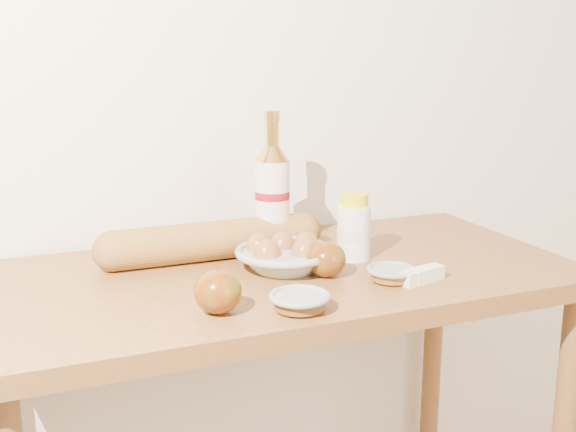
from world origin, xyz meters
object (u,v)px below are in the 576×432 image
object	(u,v)px
table	(283,326)
cream_bottle	(354,229)
baguette	(212,241)
egg_bowl	(284,256)
bourbon_bottle	(272,196)

from	to	relation	value
table	cream_bottle	world-z (taller)	cream_bottle
cream_bottle	baguette	size ratio (longest dim) A/B	0.28
cream_bottle	egg_bowl	xyz separation A→B (m)	(-0.17, -0.01, -0.04)
table	egg_bowl	world-z (taller)	egg_bowl
bourbon_bottle	cream_bottle	xyz separation A→B (m)	(0.14, -0.12, -0.06)
bourbon_bottle	egg_bowl	world-z (taller)	bourbon_bottle
table	egg_bowl	bearing A→B (deg)	-10.49
cream_bottle	egg_bowl	bearing A→B (deg)	177.29
bourbon_bottle	cream_bottle	world-z (taller)	bourbon_bottle
cream_bottle	bourbon_bottle	bearing A→B (deg)	132.66
table	bourbon_bottle	size ratio (longest dim) A/B	3.84
cream_bottle	baguette	distance (m)	0.30
bourbon_bottle	egg_bowl	bearing A→B (deg)	-94.02
cream_bottle	egg_bowl	size ratio (longest dim) A/B	0.57
egg_bowl	baguette	size ratio (longest dim) A/B	0.50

